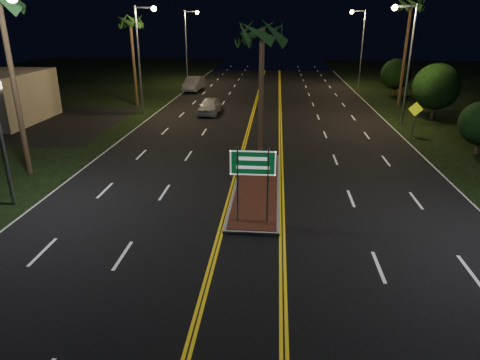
# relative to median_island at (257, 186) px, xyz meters

# --- Properties ---
(ground) EXTENTS (120.00, 120.00, 0.00)m
(ground) POSITION_rel_median_island_xyz_m (0.00, -7.00, -0.08)
(ground) COLOR black
(ground) RESTS_ON ground
(median_island) EXTENTS (2.25, 10.25, 0.17)m
(median_island) POSITION_rel_median_island_xyz_m (0.00, 0.00, 0.00)
(median_island) COLOR gray
(median_island) RESTS_ON ground
(highway_sign) EXTENTS (1.80, 0.08, 3.20)m
(highway_sign) POSITION_rel_median_island_xyz_m (0.00, -4.20, 2.32)
(highway_sign) COLOR gray
(highway_sign) RESTS_ON ground
(streetlight_left_mid) EXTENTS (1.91, 0.44, 9.00)m
(streetlight_left_mid) POSITION_rel_median_island_xyz_m (-10.61, 17.00, 5.57)
(streetlight_left_mid) COLOR gray
(streetlight_left_mid) RESTS_ON ground
(streetlight_left_far) EXTENTS (1.91, 0.44, 9.00)m
(streetlight_left_far) POSITION_rel_median_island_xyz_m (-10.61, 37.00, 5.57)
(streetlight_left_far) COLOR gray
(streetlight_left_far) RESTS_ON ground
(streetlight_right_mid) EXTENTS (1.91, 0.44, 9.00)m
(streetlight_right_mid) POSITION_rel_median_island_xyz_m (10.61, 15.00, 5.57)
(streetlight_right_mid) COLOR gray
(streetlight_right_mid) RESTS_ON ground
(streetlight_right_far) EXTENTS (1.91, 0.44, 9.00)m
(streetlight_right_far) POSITION_rel_median_island_xyz_m (10.61, 35.00, 5.57)
(streetlight_right_far) COLOR gray
(streetlight_right_far) RESTS_ON ground
(palm_median) EXTENTS (2.40, 2.40, 8.30)m
(palm_median) POSITION_rel_median_island_xyz_m (0.00, 3.50, 7.19)
(palm_median) COLOR #382819
(palm_median) RESTS_ON ground
(palm_left_far) EXTENTS (2.40, 2.40, 8.80)m
(palm_left_far) POSITION_rel_median_island_xyz_m (-12.80, 21.00, 7.66)
(palm_left_far) COLOR #382819
(palm_left_far) RESTS_ON ground
(palm_right_far) EXTENTS (2.40, 2.40, 10.30)m
(palm_right_far) POSITION_rel_median_island_xyz_m (12.80, 23.00, 9.06)
(palm_right_far) COLOR #382819
(palm_right_far) RESTS_ON ground
(shrub_mid) EXTENTS (3.78, 3.78, 4.62)m
(shrub_mid) POSITION_rel_median_island_xyz_m (14.00, 17.00, 2.64)
(shrub_mid) COLOR #382819
(shrub_mid) RESTS_ON ground
(shrub_far) EXTENTS (3.24, 3.24, 3.96)m
(shrub_far) POSITION_rel_median_island_xyz_m (13.80, 29.00, 2.25)
(shrub_far) COLOR #382819
(shrub_far) RESTS_ON ground
(car_near) EXTENTS (2.25, 5.01, 1.65)m
(car_near) POSITION_rel_median_island_xyz_m (-5.09, 17.53, 0.74)
(car_near) COLOR #BABCC1
(car_near) RESTS_ON ground
(car_far) EXTENTS (2.76, 5.69, 1.85)m
(car_far) POSITION_rel_median_island_xyz_m (-8.95, 30.65, 0.84)
(car_far) COLOR #A7ABB1
(car_far) RESTS_ON ground
(warning_sign) EXTENTS (1.02, 0.10, 2.44)m
(warning_sign) POSITION_rel_median_island_xyz_m (10.80, 11.32, 1.50)
(warning_sign) COLOR gray
(warning_sign) RESTS_ON ground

